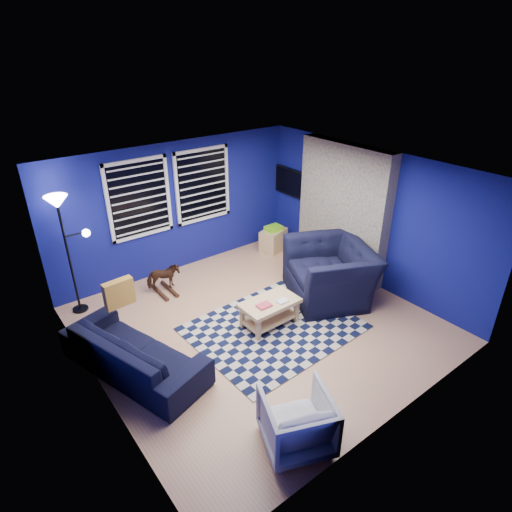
% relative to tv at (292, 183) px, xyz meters
% --- Properties ---
extents(floor, '(5.00, 5.00, 0.00)m').
position_rel_tv_xyz_m(floor, '(-2.45, -2.00, -1.40)').
color(floor, tan).
rests_on(floor, ground).
extents(ceiling, '(5.00, 5.00, 0.00)m').
position_rel_tv_xyz_m(ceiling, '(-2.45, -2.00, 1.10)').
color(ceiling, white).
rests_on(ceiling, wall_back).
extents(wall_back, '(5.00, 0.00, 5.00)m').
position_rel_tv_xyz_m(wall_back, '(-2.45, 0.50, -0.15)').
color(wall_back, navy).
rests_on(wall_back, floor).
extents(wall_left, '(0.00, 5.00, 5.00)m').
position_rel_tv_xyz_m(wall_left, '(-4.95, -2.00, -0.15)').
color(wall_left, navy).
rests_on(wall_left, floor).
extents(wall_right, '(0.00, 5.00, 5.00)m').
position_rel_tv_xyz_m(wall_right, '(0.05, -2.00, -0.15)').
color(wall_right, navy).
rests_on(wall_right, floor).
extents(fireplace, '(0.65, 2.00, 2.50)m').
position_rel_tv_xyz_m(fireplace, '(-0.09, -1.50, -0.20)').
color(fireplace, gray).
rests_on(fireplace, floor).
extents(window_left, '(1.17, 0.06, 1.42)m').
position_rel_tv_xyz_m(window_left, '(-3.20, 0.46, 0.20)').
color(window_left, black).
rests_on(window_left, wall_back).
extents(window_right, '(1.17, 0.06, 1.42)m').
position_rel_tv_xyz_m(window_right, '(-1.90, 0.46, 0.20)').
color(window_right, black).
rests_on(window_right, wall_back).
extents(tv, '(0.07, 1.00, 0.58)m').
position_rel_tv_xyz_m(tv, '(0.00, 0.00, 0.00)').
color(tv, black).
rests_on(tv, wall_right).
extents(rug, '(2.58, 2.10, 0.02)m').
position_rel_tv_xyz_m(rug, '(-2.31, -2.23, -1.39)').
color(rug, black).
rests_on(rug, floor).
extents(sofa, '(2.33, 1.46, 0.64)m').
position_rel_tv_xyz_m(sofa, '(-4.44, -1.80, -1.08)').
color(sofa, black).
rests_on(sofa, floor).
extents(armchair_big, '(1.90, 1.81, 0.97)m').
position_rel_tv_xyz_m(armchair_big, '(-0.93, -2.09, -0.91)').
color(armchair_big, black).
rests_on(armchair_big, floor).
extents(armchair_bent, '(0.97, 0.99, 0.69)m').
position_rel_tv_xyz_m(armchair_bent, '(-3.49, -4.05, -1.05)').
color(armchair_bent, gray).
rests_on(armchair_bent, floor).
extents(rocking_horse, '(0.43, 0.63, 0.49)m').
position_rel_tv_xyz_m(rocking_horse, '(-3.20, -0.20, -1.09)').
color(rocking_horse, '#422715').
rests_on(rocking_horse, floor).
extents(coffee_table, '(0.93, 0.54, 0.46)m').
position_rel_tv_xyz_m(coffee_table, '(-2.31, -2.12, -1.08)').
color(coffee_table, tan).
rests_on(coffee_table, rug).
extents(cabinet, '(0.66, 0.53, 0.56)m').
position_rel_tv_xyz_m(cabinet, '(-0.53, -0.06, -1.15)').
color(cabinet, tan).
rests_on(cabinet, floor).
extents(floor_lamp, '(0.55, 0.34, 2.03)m').
position_rel_tv_xyz_m(floor_lamp, '(-4.57, 0.17, 0.27)').
color(floor_lamp, black).
rests_on(floor_lamp, floor).
extents(throw_pillow, '(0.44, 0.16, 0.41)m').
position_rel_tv_xyz_m(throw_pillow, '(-4.29, -1.09, -0.56)').
color(throw_pillow, gold).
rests_on(throw_pillow, sofa).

